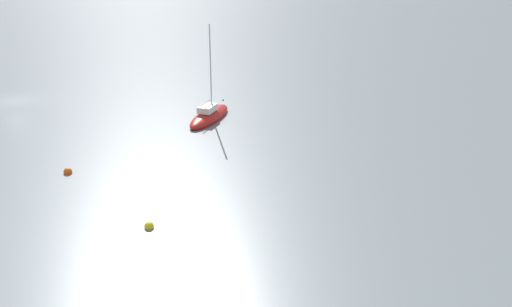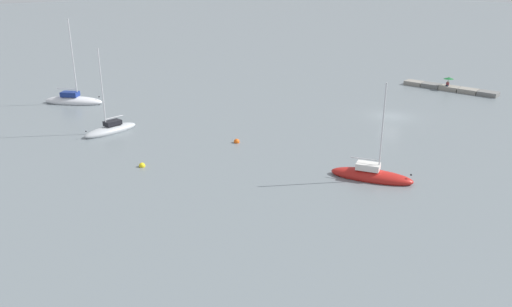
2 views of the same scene
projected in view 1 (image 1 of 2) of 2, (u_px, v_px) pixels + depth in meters
The scene contains 4 objects.
ground_plane at pixel (13, 101), 59.04m from camera, with size 500.00×500.00×0.00m, color slate.
sailboat_red_far at pixel (209, 116), 53.52m from camera, with size 7.15×4.06×8.64m.
mooring_buoy_near at pixel (68, 172), 42.38m from camera, with size 0.60×0.60×0.60m.
mooring_buoy_mid at pixel (149, 226), 34.96m from camera, with size 0.57×0.57×0.57m.
Camera 1 is at (29.78, 53.88, 16.74)m, focal length 42.68 mm.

